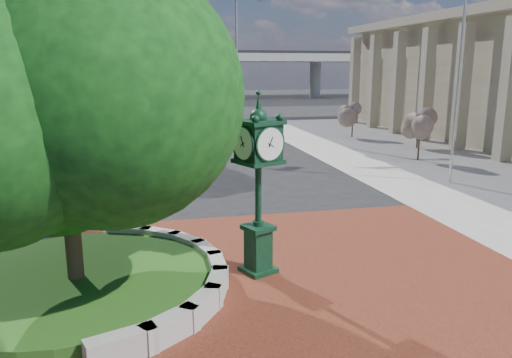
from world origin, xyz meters
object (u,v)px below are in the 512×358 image
object	(u,v)px
flagpole_a	(460,66)
street_lamp_far	(179,69)
street_lamp_near	(240,54)
post_clock	(258,178)
parked_car	(205,113)

from	to	relation	value
flagpole_a	street_lamp_far	distance (m)	33.79
flagpole_a	street_lamp_near	world-z (taller)	street_lamp_near
post_clock	street_lamp_near	xyz separation A→B (m)	(5.10, 29.05, 3.63)
street_lamp_far	post_clock	bearing A→B (deg)	-91.53
street_lamp_near	flagpole_a	bearing A→B (deg)	-75.76
parked_car	street_lamp_far	world-z (taller)	street_lamp_far
post_clock	street_lamp_near	distance (m)	29.71
parked_car	street_lamp_far	bearing A→B (deg)	120.08
post_clock	flagpole_a	xyz separation A→B (m)	(10.49, 7.80, 2.64)
post_clock	parked_car	size ratio (longest dim) A/B	0.93
parked_car	flagpole_a	world-z (taller)	flagpole_a
parked_car	street_lamp_near	world-z (taller)	street_lamp_near
street_lamp_near	street_lamp_far	distance (m)	11.97
flagpole_a	street_lamp_far	xyz separation A→B (m)	(-9.42, 32.45, -0.24)
parked_car	street_lamp_near	size ratio (longest dim) A/B	0.46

